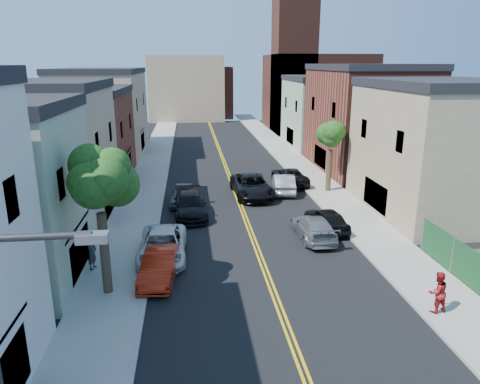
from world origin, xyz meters
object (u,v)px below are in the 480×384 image
object	(u,v)px
white_pickup	(162,245)
grey_car_right	(314,227)
grey_car_left	(183,194)
dark_car_right_far	(290,176)
red_sedan	(160,266)
silver_car_right	(284,183)
black_car_left	(190,205)
pedestrian_right	(438,292)
black_car_right	(326,219)
pedestrian_left	(92,253)
black_suv_lane	(252,186)

from	to	relation	value
white_pickup	grey_car_right	bearing A→B (deg)	12.70
grey_car_left	white_pickup	bearing A→B (deg)	-91.10
grey_car_right	dark_car_right_far	world-z (taller)	dark_car_right_far
red_sedan	silver_car_right	xyz separation A→B (m)	(9.59, 15.05, 0.05)
white_pickup	silver_car_right	size ratio (longest dim) A/B	1.16
black_car_left	pedestrian_right	bearing A→B (deg)	-56.85
grey_car_left	grey_car_right	world-z (taller)	grey_car_left
red_sedan	black_car_left	xyz separation A→B (m)	(1.61, 9.77, 0.06)
red_sedan	silver_car_right	bearing A→B (deg)	63.80
dark_car_right_far	black_car_left	bearing A→B (deg)	39.10
black_car_right	pedestrian_left	xyz separation A→B (m)	(-14.14, -4.54, 0.30)
black_car_right	pedestrian_left	distance (m)	14.85
white_pickup	black_suv_lane	bearing A→B (deg)	60.67
black_car_right	silver_car_right	distance (m)	9.20
red_sedan	pedestrian_right	distance (m)	13.10
black_car_right	dark_car_right_far	world-z (taller)	dark_car_right_far
black_car_right	dark_car_right_far	distance (m)	11.62
grey_car_left	black_car_left	xyz separation A→B (m)	(0.55, -2.98, 0.04)
white_pickup	grey_car_right	xyz separation A→B (m)	(9.30, 1.97, -0.06)
black_car_left	grey_car_right	size ratio (longest dim) A/B	1.12
black_car_left	silver_car_right	distance (m)	9.57
pedestrian_left	black_car_left	bearing A→B (deg)	-13.66
dark_car_right_far	pedestrian_left	size ratio (longest dim) A/B	3.07
dark_car_right_far	black_suv_lane	world-z (taller)	black_suv_lane
white_pickup	grey_car_left	bearing A→B (deg)	84.79
silver_car_right	black_suv_lane	xyz separation A→B (m)	(-2.86, -0.84, 0.08)
grey_car_left	black_car_right	size ratio (longest dim) A/B	1.03
grey_car_left	silver_car_right	world-z (taller)	silver_car_right
grey_car_right	silver_car_right	size ratio (longest dim) A/B	1.02
pedestrian_left	silver_car_right	bearing A→B (deg)	-25.80
white_pickup	silver_car_right	distance (m)	15.71
red_sedan	black_suv_lane	distance (m)	15.72
grey_car_left	dark_car_right_far	bearing A→B (deg)	31.30
silver_car_right	pedestrian_left	world-z (taller)	pedestrian_left
grey_car_left	silver_car_right	size ratio (longest dim) A/B	0.93
pedestrian_left	pedestrian_right	bearing A→B (deg)	-93.08
red_sedan	dark_car_right_far	world-z (taller)	dark_car_right_far
black_suv_lane	pedestrian_left	xyz separation A→B (m)	(-10.32, -12.85, 0.17)
dark_car_right_far	pedestrian_right	xyz separation A→B (m)	(1.54, -22.29, 0.33)
black_car_right	grey_car_left	bearing A→B (deg)	-42.90
pedestrian_left	pedestrian_right	distance (m)	16.95
grey_car_left	black_suv_lane	bearing A→B (deg)	19.36
black_car_right	dark_car_right_far	size ratio (longest dim) A/B	0.80
white_pickup	dark_car_right_far	size ratio (longest dim) A/B	1.02
red_sedan	grey_car_right	world-z (taller)	red_sedan
grey_car_left	pedestrian_left	distance (m)	12.31
silver_car_right	grey_car_right	bearing A→B (deg)	96.12
grey_car_left	black_car_right	world-z (taller)	grey_car_left
black_car_right	pedestrian_right	distance (m)	10.80
silver_car_right	black_suv_lane	bearing A→B (deg)	23.98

